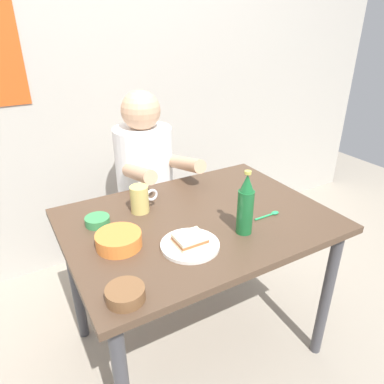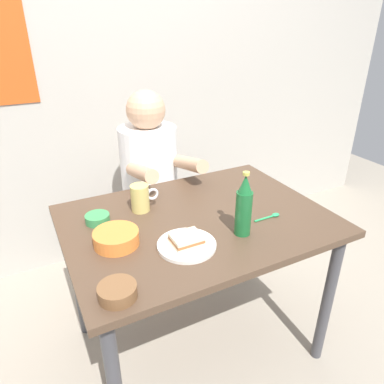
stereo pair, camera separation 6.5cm
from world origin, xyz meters
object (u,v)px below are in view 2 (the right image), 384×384
Objects in this scene: beer_bottle at (244,207)px; dip_bowl_green at (97,218)px; plate_orange at (187,245)px; beer_mug at (141,198)px; person_seated at (150,163)px; sandwich at (187,239)px; dining_table at (197,236)px; stool at (152,226)px.

beer_bottle reaches higher than dip_bowl_green.
plate_orange is 1.75× the size of beer_mug.
beer_mug is at bearing -115.27° from person_seated.
person_seated is 0.80m from sandwich.
dining_table is 0.63m from person_seated.
stool is at bearing 65.28° from beer_mug.
sandwich is (-0.16, -0.80, 0.42)m from stool.
sandwich reaches higher than dining_table.
sandwich reaches higher than stool.
dip_bowl_green is at bearing 144.76° from beer_bottle.
stool is 3.57× the size of beer_mug.
beer_bottle is (0.23, -0.02, 0.09)m from sandwich.
dining_table is at bearing -92.08° from person_seated.
dining_table is 5.00× the size of plate_orange.
stool is at bearing 87.96° from dining_table.
dip_bowl_green is at bearing -175.48° from beer_mug.
person_seated is 0.81m from beer_bottle.
plate_orange is 0.26m from beer_bottle.
person_seated reaches higher than dip_bowl_green.
sandwich is at bearing -52.42° from dip_bowl_green.
person_seated is at bearing 78.73° from sandwich.
beer_bottle reaches higher than plate_orange.
dining_table is at bearing -22.13° from dip_bowl_green.
stool is 1.72× the size of beer_bottle.
beer_mug is (-0.21, -0.45, 0.03)m from person_seated.
plate_orange is 2.00× the size of sandwich.
stool is at bearing 90.00° from person_seated.
beer_mug is at bearing 4.52° from dip_bowl_green.
stool is 0.75m from dip_bowl_green.
plate_orange is (-0.16, -0.79, -0.02)m from person_seated.
stool is at bearing 49.29° from dip_bowl_green.
beer_bottle is at bearing -84.49° from person_seated.
dining_table is at bearing -42.41° from beer_mug.
dining_table is at bearing 118.28° from beer_bottle.
dining_table is 0.30m from beer_mug.
beer_bottle is 2.62× the size of dip_bowl_green.
person_seated is 0.62m from dip_bowl_green.
beer_mug reaches higher than dip_bowl_green.
beer_bottle is at bearing -61.72° from dining_table.
person_seated is 0.80m from plate_orange.
beer_mug is at bearing 98.99° from sandwich.
dining_table reaches higher than stool.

